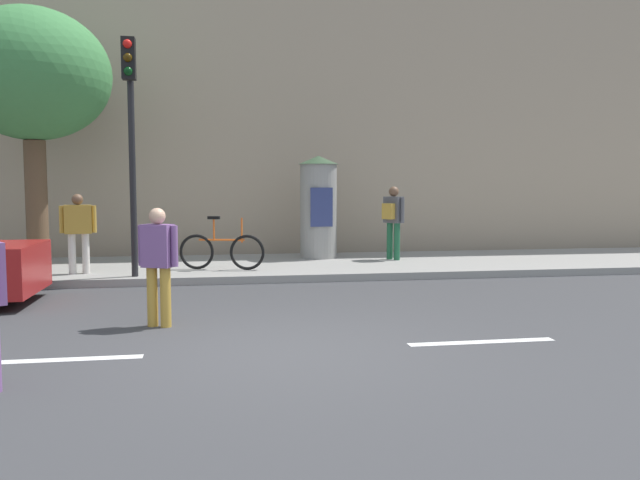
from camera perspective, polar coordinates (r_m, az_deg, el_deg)
name	(u,v)px	position (r m, az deg, el deg)	size (l,w,h in m)	color
ground_plane	(280,351)	(7.33, -3.54, -9.80)	(80.00, 80.00, 0.00)	#38383A
sidewalk_curb	(247,267)	(14.18, -6.50, -2.41)	(36.00, 4.00, 0.15)	gray
lane_markings	(280,350)	(7.33, -3.54, -9.77)	(25.80, 0.16, 0.01)	silver
building_backdrop	(236,44)	(19.51, -7.49, 16.91)	(36.00, 5.00, 11.91)	tan
traffic_light	(131,118)	(12.44, -16.49, 10.33)	(0.24, 0.45, 4.37)	black
poster_column	(318,206)	(15.19, -0.14, 3.02)	(0.95, 0.95, 2.41)	gray
street_tree	(32,77)	(15.03, -24.23, 13.10)	(3.21, 3.21, 5.39)	brown
pedestrian_with_bag	(158,259)	(8.64, -14.19, -1.62)	(0.52, 0.38, 1.57)	#B78C33
pedestrian_tallest	(78,227)	(13.25, -20.70, 1.10)	(0.67, 0.32, 1.55)	silver
pedestrian_in_red_top	(393,216)	(14.85, 6.50, 2.11)	(0.51, 0.52, 1.69)	#1E5938
bicycle_leaning	(222,251)	(13.18, -8.73, -0.95)	(1.72, 0.53, 1.09)	black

